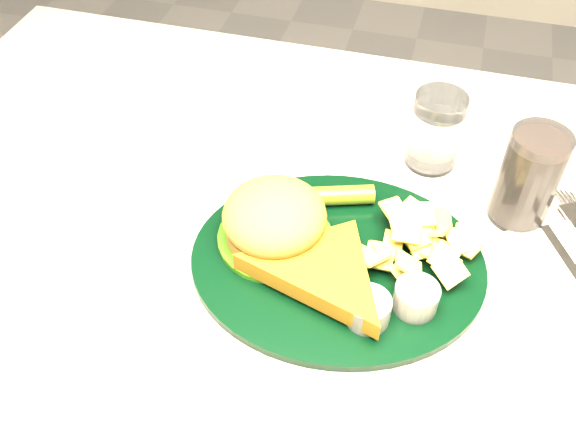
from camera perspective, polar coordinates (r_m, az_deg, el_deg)
name	(u,v)px	position (r m, az deg, el deg)	size (l,w,h in m)	color
table	(308,394)	(1.06, 1.76, -15.51)	(1.20, 0.80, 0.75)	#AAA399
dinner_plate	(339,243)	(0.70, 4.56, -2.38)	(0.33, 0.27, 0.07)	black
water_glass	(435,131)	(0.83, 12.98, 7.40)	(0.06, 0.06, 0.10)	silver
cola_glass	(528,178)	(0.78, 20.59, 3.18)	(0.07, 0.07, 0.12)	black
fork_napkin	(571,261)	(0.78, 23.86, -3.67)	(0.13, 0.17, 0.01)	silver
wrapped_straw	(265,135)	(0.88, -2.04, 7.24)	(0.22, 0.08, 0.01)	white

